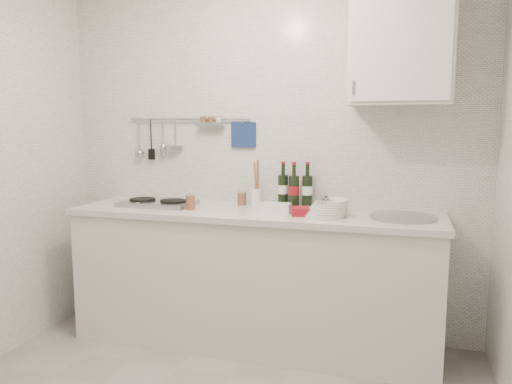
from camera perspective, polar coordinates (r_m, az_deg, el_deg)
back_wall at (r=3.54m, az=1.10°, el=3.96°), size 3.00×0.02×2.50m
counter at (r=3.41m, az=-0.21°, el=-10.18°), size 2.44×0.64×0.96m
wall_rail at (r=3.71m, az=-8.00°, el=6.78°), size 0.98×0.09×0.34m
wall_cabinet at (r=3.26m, az=16.25°, el=15.66°), size 0.60×0.38×0.70m
plate_stack_hob at (r=3.62m, az=-11.02°, el=-1.14°), size 0.29×0.29×0.02m
plate_stack_sink at (r=3.10m, az=8.22°, el=-1.86°), size 0.27×0.25×0.11m
wine_bottles at (r=3.40m, az=4.44°, el=0.81°), size 0.24×0.11×0.31m
butter_dish at (r=3.23m, az=2.22°, el=-1.79°), size 0.20×0.10×0.06m
strawberry_punnet at (r=3.13m, az=5.18°, el=-2.21°), size 0.15×0.15×0.05m
utensil_crock at (r=3.47m, az=0.04°, el=-0.34°), size 0.08×0.08×0.32m
jar_a at (r=3.51m, az=-1.63°, el=-0.69°), size 0.07×0.07×0.10m
jar_b at (r=3.31m, az=9.89°, el=-1.57°), size 0.06×0.06×0.07m
jar_c at (r=3.33m, az=8.23°, el=-1.47°), size 0.06×0.06×0.07m
jar_d at (r=3.35m, az=-7.50°, el=-1.12°), size 0.06×0.06×0.10m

